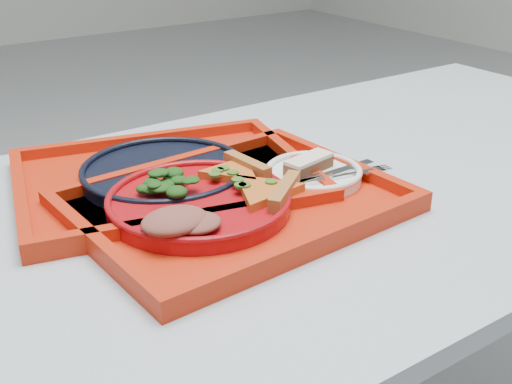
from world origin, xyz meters
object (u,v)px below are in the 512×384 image
Objects in this scene: dessert_bar at (309,164)px; navy_plate at (164,174)px; tray_main at (236,207)px; tray_far at (165,182)px; dinner_plate at (199,204)px.

navy_plate is at bearing 134.06° from dessert_bar.
navy_plate is (-0.04, 0.14, 0.01)m from tray_main.
dessert_bar reaches higher than tray_main.
tray_main is 0.14m from tray_far.
tray_main is 1.73× the size of navy_plate.
dinner_plate reaches higher than tray_far.
dinner_plate reaches higher than tray_main.
navy_plate reaches higher than tray_far.
navy_plate is at bearing 85.25° from dinner_plate.
dessert_bar reaches higher than tray_far.
dinner_plate is 2.95× the size of dessert_bar.
dessert_bar is (0.20, -0.00, 0.02)m from dinner_plate.
tray_far is 0.13m from dinner_plate.
tray_far is 0.01m from navy_plate.
tray_far is 0.23m from dessert_bar.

